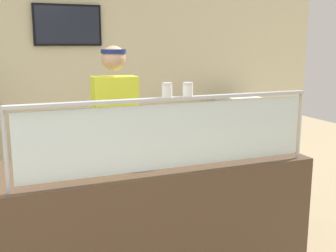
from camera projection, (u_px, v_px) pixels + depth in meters
The scene contains 11 objects.
ground_plane at pixel (132, 244), 3.70m from camera, with size 12.00×12.00×0.00m, color tan.
shop_rear_unit at pixel (87, 78), 5.06m from camera, with size 6.59×0.13×2.70m.
serving_counter at pixel (155, 222), 3.06m from camera, with size 2.19×0.78×0.95m, color #4C3828.
sneeze_guard at pixel (173, 127), 2.60m from camera, with size 2.01×0.06×0.50m.
pizza_tray at pixel (136, 160), 2.90m from camera, with size 0.46×0.46×0.04m.
pizza_server at pixel (138, 158), 2.88m from camera, with size 0.07×0.28×0.01m, color #ADAFB7.
parmesan_shaker at pixel (167, 91), 2.54m from camera, with size 0.07×0.07×0.09m.
pepper_flake_shaker at pixel (188, 90), 2.60m from camera, with size 0.07×0.07×0.09m.
worker_figure at pixel (116, 133), 3.63m from camera, with size 0.41×0.50×1.76m.
prep_shelf at pixel (238, 144), 5.48m from camera, with size 0.70×0.55×0.93m, color #B7BABF.
pizza_box_stack at pixel (239, 103), 5.37m from camera, with size 0.47×0.46×0.18m.
Camera 1 is at (0.11, -2.29, 1.77)m, focal length 43.96 mm.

